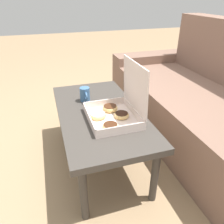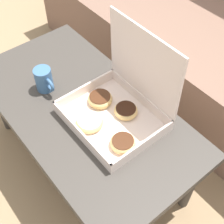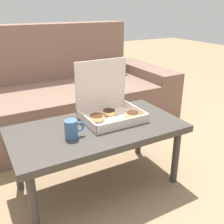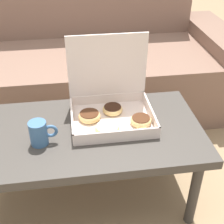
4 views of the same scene
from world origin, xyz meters
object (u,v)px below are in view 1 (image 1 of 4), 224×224
(coffee_table, at_px, (99,117))
(coffee_mug, at_px, (85,94))
(pastry_box, at_px, (116,110))
(couch, at_px, (211,107))

(coffee_table, distance_m, coffee_mug, 0.21)
(pastry_box, distance_m, coffee_mug, 0.33)
(pastry_box, xyz_separation_m, coffee_mug, (-0.31, -0.14, -0.01))
(coffee_mug, bearing_deg, pastry_box, 23.88)
(couch, bearing_deg, coffee_table, -90.00)
(coffee_table, bearing_deg, pastry_box, 31.21)
(coffee_table, bearing_deg, couch, 90.00)
(pastry_box, bearing_deg, couch, 98.36)
(coffee_table, height_order, pastry_box, pastry_box)
(couch, height_order, coffee_mug, couch)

